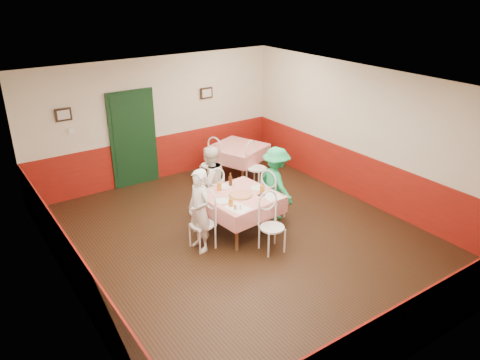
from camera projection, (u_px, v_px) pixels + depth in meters
floor at (245, 240)px, 8.45m from camera, size 7.00×7.00×0.00m
ceiling at (246, 86)px, 7.33m from camera, size 7.00×7.00×0.00m
back_wall at (156, 120)px, 10.53m from camera, size 6.00×0.10×2.80m
front_wall at (424, 265)px, 5.24m from camera, size 6.00×0.10×2.80m
left_wall at (64, 215)px, 6.33m from camera, size 0.10×7.00×2.80m
right_wall at (367, 136)px, 9.44m from camera, size 0.10×7.00×2.80m
wainscot_back at (159, 157)px, 10.88m from camera, size 6.00×0.03×1.00m
wainscot_front at (411, 328)px, 5.62m from camera, size 6.00×0.03×1.00m
wainscot_left at (75, 271)px, 6.70m from camera, size 0.03×7.00×1.00m
wainscot_right at (362, 177)px, 9.80m from camera, size 0.03×7.00×1.00m
door at (133, 140)px, 10.32m from camera, size 0.96×0.06×2.10m
picture_left at (63, 115)px, 9.28m from camera, size 0.32×0.03×0.26m
picture_right at (206, 93)px, 10.99m from camera, size 0.32×0.03×0.26m
thermostat at (71, 131)px, 9.47m from camera, size 0.10×0.03×0.10m
main_table at (240, 214)px, 8.57m from camera, size 1.33×1.33×0.77m
second_table at (238, 161)px, 10.99m from camera, size 1.45×1.45×0.77m
chair_left at (202, 225)px, 8.04m from camera, size 0.44×0.44×0.90m
chair_right at (274, 197)px, 9.05m from camera, size 0.51×0.51×0.90m
chair_far at (212, 195)px, 9.14m from camera, size 0.42×0.42×0.90m
chair_near at (272, 228)px, 7.95m from camera, size 0.47×0.47×0.90m
chair_second_a at (210, 165)px, 10.57m from camera, size 0.54×0.54×0.90m
chair_second_b at (257, 168)px, 10.39m from camera, size 0.54×0.54×0.90m
pizza at (241, 195)px, 8.38m from camera, size 0.44×0.44×0.03m
plate_left at (222, 201)px, 8.17m from camera, size 0.27×0.27×0.01m
plate_right at (257, 188)px, 8.67m from camera, size 0.27×0.27×0.01m
plate_far at (225, 186)px, 8.74m from camera, size 0.27×0.27×0.01m
glass_a at (231, 203)px, 7.97m from camera, size 0.08×0.08×0.14m
glass_b at (262, 189)px, 8.45m from camera, size 0.09×0.09×0.15m
glass_c at (219, 186)px, 8.57m from camera, size 0.09×0.09×0.16m
beer_bottle at (230, 180)px, 8.72m from camera, size 0.07×0.07×0.24m
shaker_a at (236, 208)px, 7.84m from camera, size 0.04×0.04×0.09m
shaker_b at (240, 207)px, 7.86m from camera, size 0.04×0.04×0.09m
shaker_c at (235, 207)px, 7.87m from camera, size 0.04×0.04×0.09m
menu_left at (238, 208)px, 7.93m from camera, size 0.39×0.46×0.00m
menu_right at (272, 196)px, 8.38m from camera, size 0.34×0.43×0.00m
wallet at (261, 195)px, 8.38m from camera, size 0.12×0.10×0.02m
diner_left at (199, 211)px, 7.90m from camera, size 0.37×0.55×1.47m
diner_far at (210, 182)px, 9.07m from camera, size 0.75×0.62×1.42m
diner_right at (276, 183)px, 8.96m from camera, size 0.60×0.97×1.45m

